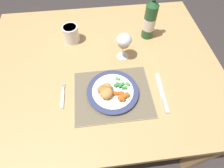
{
  "coord_description": "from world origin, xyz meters",
  "views": [
    {
      "loc": [
        -0.02,
        -0.59,
        1.43
      ],
      "look_at": [
        0.03,
        -0.16,
        0.78
      ],
      "focal_mm": 28.0,
      "sensor_mm": 36.0,
      "label": 1
    }
  ],
  "objects_px": {
    "dining_table": "(102,73)",
    "fork": "(63,97)",
    "dinner_plate": "(113,92)",
    "wine_glass": "(124,41)",
    "bottle": "(150,19)",
    "drinking_cup": "(71,34)",
    "table_knife": "(163,95)"
  },
  "relations": [
    {
      "from": "dinner_plate",
      "to": "wine_glass",
      "type": "xyz_separation_m",
      "value": [
        0.08,
        0.22,
        0.09
      ]
    },
    {
      "from": "fork",
      "to": "dining_table",
      "type": "bearing_deg",
      "value": 43.75
    },
    {
      "from": "fork",
      "to": "dinner_plate",
      "type": "bearing_deg",
      "value": -1.5
    },
    {
      "from": "drinking_cup",
      "to": "wine_glass",
      "type": "bearing_deg",
      "value": -30.81
    },
    {
      "from": "dinner_plate",
      "to": "table_knife",
      "type": "relative_size",
      "value": 1.07
    },
    {
      "from": "dinner_plate",
      "to": "fork",
      "type": "bearing_deg",
      "value": 178.5
    },
    {
      "from": "drinking_cup",
      "to": "table_knife",
      "type": "bearing_deg",
      "value": -45.67
    },
    {
      "from": "dining_table",
      "to": "fork",
      "type": "height_order",
      "value": "fork"
    },
    {
      "from": "dinner_plate",
      "to": "bottle",
      "type": "distance_m",
      "value": 0.45
    },
    {
      "from": "table_knife",
      "to": "dinner_plate",
      "type": "bearing_deg",
      "value": 170.13
    },
    {
      "from": "wine_glass",
      "to": "bottle",
      "type": "bearing_deg",
      "value": 41.41
    },
    {
      "from": "fork",
      "to": "bottle",
      "type": "relative_size",
      "value": 0.43
    },
    {
      "from": "dinner_plate",
      "to": "drinking_cup",
      "type": "relative_size",
      "value": 2.51
    },
    {
      "from": "dinner_plate",
      "to": "drinking_cup",
      "type": "height_order",
      "value": "drinking_cup"
    },
    {
      "from": "wine_glass",
      "to": "dining_table",
      "type": "bearing_deg",
      "value": -165.07
    },
    {
      "from": "dinner_plate",
      "to": "wine_glass",
      "type": "relative_size",
      "value": 1.59
    },
    {
      "from": "dining_table",
      "to": "bottle",
      "type": "distance_m",
      "value": 0.38
    },
    {
      "from": "wine_glass",
      "to": "bottle",
      "type": "distance_m",
      "value": 0.22
    },
    {
      "from": "dinner_plate",
      "to": "bottle",
      "type": "height_order",
      "value": "bottle"
    },
    {
      "from": "table_knife",
      "to": "drinking_cup",
      "type": "height_order",
      "value": "drinking_cup"
    },
    {
      "from": "drinking_cup",
      "to": "dining_table",
      "type": "bearing_deg",
      "value": -51.76
    },
    {
      "from": "table_knife",
      "to": "dining_table",
      "type": "bearing_deg",
      "value": 138.55
    },
    {
      "from": "dinner_plate",
      "to": "dining_table",
      "type": "bearing_deg",
      "value": 100.49
    },
    {
      "from": "fork",
      "to": "table_knife",
      "type": "height_order",
      "value": "table_knife"
    },
    {
      "from": "bottle",
      "to": "fork",
      "type": "bearing_deg",
      "value": -142.71
    },
    {
      "from": "wine_glass",
      "to": "drinking_cup",
      "type": "xyz_separation_m",
      "value": [
        -0.26,
        0.16,
        -0.06
      ]
    },
    {
      "from": "wine_glass",
      "to": "drinking_cup",
      "type": "relative_size",
      "value": 1.58
    },
    {
      "from": "fork",
      "to": "wine_glass",
      "type": "distance_m",
      "value": 0.39
    },
    {
      "from": "bottle",
      "to": "drinking_cup",
      "type": "bearing_deg",
      "value": 178.2
    },
    {
      "from": "dining_table",
      "to": "drinking_cup",
      "type": "distance_m",
      "value": 0.28
    },
    {
      "from": "wine_glass",
      "to": "dinner_plate",
      "type": "bearing_deg",
      "value": -110.07
    },
    {
      "from": "dining_table",
      "to": "drinking_cup",
      "type": "height_order",
      "value": "drinking_cup"
    }
  ]
}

